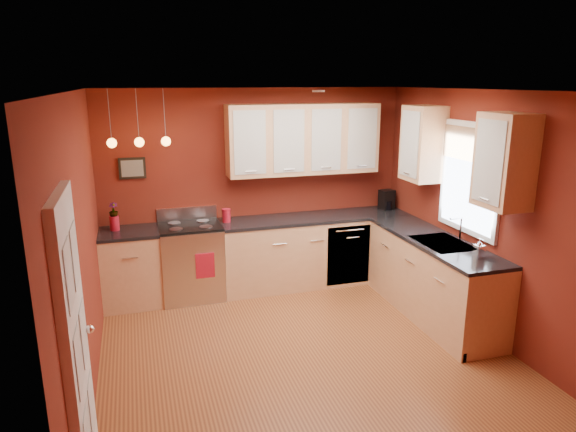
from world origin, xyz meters
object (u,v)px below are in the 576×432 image
object	(u,v)px
sink	(443,245)
soap_pump	(479,248)
gas_range	(192,261)
coffee_maker	(387,200)
red_canister	(226,215)

from	to	relation	value
sink	soap_pump	world-z (taller)	sink
gas_range	sink	world-z (taller)	sink
sink	soap_pump	bearing A→B (deg)	-84.35
gas_range	coffee_maker	distance (m)	2.80
red_canister	coffee_maker	distance (m)	2.27
soap_pump	red_canister	bearing A→B (deg)	136.38
sink	red_canister	distance (m)	2.66
red_canister	coffee_maker	size ratio (longest dim) A/B	0.63
sink	soap_pump	distance (m)	0.57
sink	soap_pump	xyz separation A→B (m)	(0.05, -0.55, 0.13)
sink	red_canister	xyz separation A→B (m)	(-2.15, 1.55, 0.11)
coffee_maker	gas_range	bearing A→B (deg)	173.04
red_canister	coffee_maker	xyz separation A→B (m)	(2.27, 0.02, 0.04)
sink	coffee_maker	world-z (taller)	sink
gas_range	coffee_maker	world-z (taller)	coffee_maker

